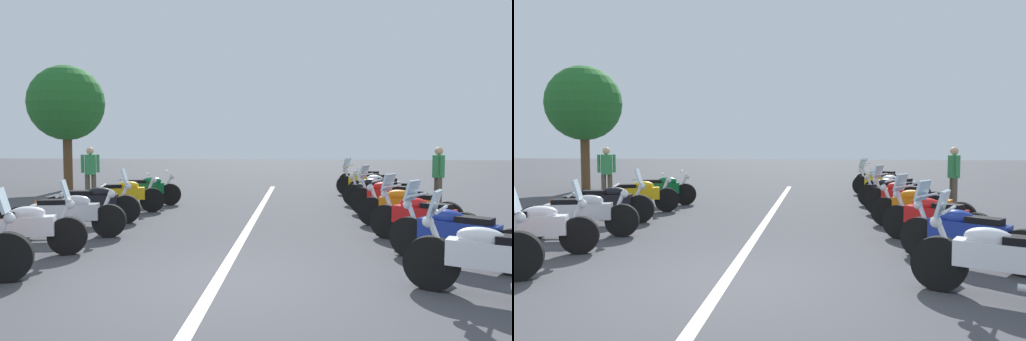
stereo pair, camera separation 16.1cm
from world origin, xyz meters
The scene contains 20 objects.
ground_plane centered at (0.00, 0.00, 0.00)m, with size 80.00×80.00×0.00m, color #424247.
lane_centre_stripe centered at (4.22, 0.00, 0.00)m, with size 17.54×0.16×0.01m, color beige.
motorcycle_left_row_1 centered at (1.26, 3.29, 0.46)m, with size 0.92×2.05×1.19m.
motorcycle_left_row_2 centered at (2.70, 3.22, 0.45)m, with size 0.81×2.13×0.99m.
motorcycle_left_row_3 centered at (4.22, 3.40, 0.46)m, with size 0.72×2.06×1.20m.
motorcycle_left_row_4 centered at (5.77, 3.36, 0.45)m, with size 0.99×2.04×0.99m.
motorcycle_left_row_5 centered at (7.20, 3.20, 0.45)m, with size 0.71×1.95×0.98m.
motorcycle_right_row_0 centered at (-0.13, -3.25, 0.47)m, with size 1.08×1.93×1.22m.
motorcycle_right_row_1 centered at (1.39, -3.31, 0.46)m, with size 1.41×1.74×1.20m.
motorcycle_right_row_2 centered at (2.83, -3.18, 0.46)m, with size 1.37×1.68×1.20m.
motorcycle_right_row_3 centered at (4.26, -3.24, 0.45)m, with size 1.12×1.96×0.99m.
motorcycle_right_row_4 centered at (5.75, -3.15, 0.47)m, with size 1.25×1.79×1.22m.
motorcycle_right_row_5 centered at (7.22, -3.13, 0.45)m, with size 1.30×1.82×0.98m.
motorcycle_right_row_6 centered at (8.51, -3.38, 0.45)m, with size 1.40×1.77×0.98m.
motorcycle_right_row_7 centered at (10.05, -3.13, 0.46)m, with size 1.15×1.77×1.21m.
motorcycle_right_row_8 centered at (11.59, -3.34, 0.46)m, with size 1.21×1.80×1.20m.
traffic_cone_1 centered at (3.73, 4.42, 0.29)m, with size 0.36×0.36×0.61m.
bystander_0 centered at (7.56, -4.77, 0.96)m, with size 0.53×0.32×1.64m.
bystander_1 centered at (7.98, 5.15, 0.94)m, with size 0.32×0.51×1.61m.
roadside_tree_0 centered at (11.04, 7.38, 3.15)m, with size 2.70×2.70×4.52m.
Camera 2 is at (-5.69, -1.22, 1.81)m, focal length 33.58 mm.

